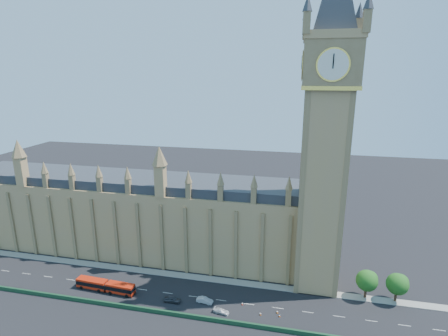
% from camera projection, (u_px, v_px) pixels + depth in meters
% --- Properties ---
extents(ground, '(400.00, 400.00, 0.00)m').
position_uv_depth(ground, '(181.00, 295.00, 101.12)').
color(ground, black).
rests_on(ground, ground).
extents(palace_westminster, '(120.00, 20.00, 28.00)m').
position_uv_depth(palace_westminster, '(133.00, 214.00, 123.38)').
color(palace_westminster, tan).
rests_on(palace_westminster, ground).
extents(elizabeth_tower, '(20.59, 20.59, 105.00)m').
position_uv_depth(elizabeth_tower, '(328.00, 103.00, 92.28)').
color(elizabeth_tower, tan).
rests_on(elizabeth_tower, ground).
extents(bridge_parapet, '(160.00, 0.60, 1.20)m').
position_uv_depth(bridge_parapet, '(169.00, 313.00, 92.48)').
color(bridge_parapet, '#1E4C2D').
rests_on(bridge_parapet, ground).
extents(kerb_north, '(160.00, 3.00, 0.16)m').
position_uv_depth(kerb_north, '(191.00, 277.00, 110.06)').
color(kerb_north, gray).
rests_on(kerb_north, ground).
extents(tree_east_near, '(6.00, 6.00, 8.50)m').
position_uv_depth(tree_east_near, '(368.00, 280.00, 98.45)').
color(tree_east_near, '#382619').
rests_on(tree_east_near, ground).
extents(tree_east_far, '(6.00, 6.00, 8.50)m').
position_uv_depth(tree_east_far, '(398.00, 284.00, 96.81)').
color(tree_east_far, '#382619').
rests_on(tree_east_far, ground).
extents(red_bus, '(18.42, 3.77, 3.11)m').
position_uv_depth(red_bus, '(105.00, 286.00, 102.56)').
color(red_bus, red).
rests_on(red_bus, ground).
extents(car_grey, '(4.77, 1.93, 1.62)m').
position_uv_depth(car_grey, '(172.00, 299.00, 97.76)').
color(car_grey, '#3B3C42').
rests_on(car_grey, ground).
extents(car_silver, '(4.81, 2.15, 1.53)m').
position_uv_depth(car_silver, '(205.00, 300.00, 97.43)').
color(car_silver, '#B4B8BC').
rests_on(car_silver, ground).
extents(car_white, '(4.42, 2.27, 1.23)m').
position_uv_depth(car_white, '(221.00, 311.00, 93.17)').
color(car_white, silver).
rests_on(car_white, ground).
extents(cone_a, '(0.51, 0.51, 0.75)m').
position_uv_depth(cone_a, '(277.00, 312.00, 93.28)').
color(cone_a, black).
rests_on(cone_a, ground).
extents(cone_b, '(0.54, 0.54, 0.67)m').
position_uv_depth(cone_b, '(279.00, 316.00, 91.87)').
color(cone_b, black).
rests_on(cone_b, ground).
extents(cone_c, '(0.46, 0.46, 0.71)m').
position_uv_depth(cone_c, '(242.00, 304.00, 96.60)').
color(cone_c, black).
rests_on(cone_c, ground).
extents(cone_d, '(0.49, 0.49, 0.72)m').
position_uv_depth(cone_d, '(260.00, 314.00, 92.52)').
color(cone_d, black).
rests_on(cone_d, ground).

